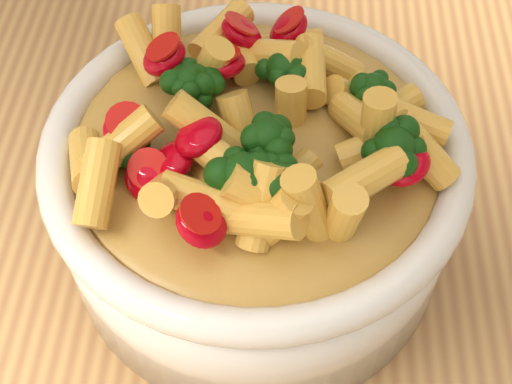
{
  "coord_description": "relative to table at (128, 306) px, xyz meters",
  "views": [
    {
      "loc": [
        0.12,
        -0.27,
        1.31
      ],
      "look_at": [
        0.1,
        0.0,
        0.95
      ],
      "focal_mm": 50.0,
      "sensor_mm": 36.0,
      "label": 1
    }
  ],
  "objects": [
    {
      "name": "table",
      "position": [
        0.0,
        0.0,
        0.0
      ],
      "size": [
        1.2,
        0.8,
        0.9
      ],
      "color": "tan",
      "rests_on": "ground"
    },
    {
      "name": "serving_bowl",
      "position": [
        0.1,
        0.0,
        0.16
      ],
      "size": [
        0.25,
        0.25,
        0.11
      ],
      "color": "white",
      "rests_on": "table"
    },
    {
      "name": "pasta_salad",
      "position": [
        0.1,
        0.0,
        0.23
      ],
      "size": [
        0.2,
        0.2,
        0.05
      ],
      "color": "#F6C54D",
      "rests_on": "serving_bowl"
    }
  ]
}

